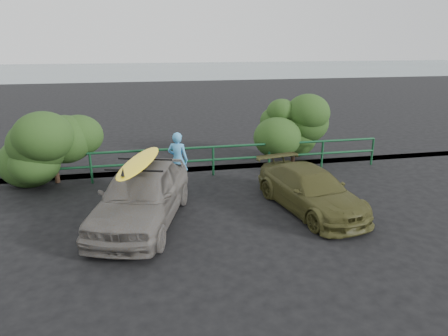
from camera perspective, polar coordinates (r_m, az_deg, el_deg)
The scene contains 10 objects.
ground at distance 9.08m, azimuth -2.08°, elevation -11.31°, with size 80.00×80.00×0.00m, color black.
ocean at distance 68.00m, azimuth -10.99°, elevation 13.57°, with size 200.00×200.00×0.00m, color slate.
guardrail at distance 13.48m, azimuth -5.74°, elevation 0.81°, with size 14.00×0.08×1.04m, color #123F23, non-canonical shape.
shrub_left at distance 14.08m, azimuth -25.82°, elevation 2.40°, with size 3.20×2.40×2.25m, color #274519, non-canonical shape.
shrub_right at distance 15.09m, azimuth 13.25°, elevation 5.09°, with size 3.20×2.40×2.49m, color #274519, non-canonical shape.
sedan at distance 10.19m, azimuth -11.68°, elevation -3.70°, with size 1.78×4.43×1.51m, color #625D58.
olive_vehicle at distance 11.05m, azimuth 12.24°, elevation -3.08°, with size 1.58×3.90×1.13m, color #42411D.
man at distance 12.49m, azimuth -6.61°, elevation 1.16°, with size 0.64×0.42×1.76m, color #479AD5.
roof_rack at distance 9.93m, azimuth -11.96°, elevation 0.49°, with size 1.40×0.98×0.05m, color black, non-canonical shape.
surfboard at distance 9.92m, azimuth -11.98°, elevation 0.85°, with size 0.60×2.88×0.09m, color yellow.
Camera 1 is at (-1.31, -7.84, 4.39)m, focal length 32.00 mm.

